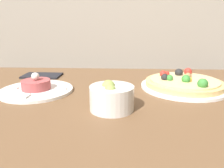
{
  "coord_description": "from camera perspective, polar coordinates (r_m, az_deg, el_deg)",
  "views": [
    {
      "loc": [
        0.06,
        -0.26,
        0.97
      ],
      "look_at": [
        0.03,
        0.45,
        0.77
      ],
      "focal_mm": 35.0,
      "sensor_mm": 36.0,
      "label": 1
    }
  ],
  "objects": [
    {
      "name": "napkin",
      "position": [
        1.05,
        -17.8,
        2.11
      ],
      "size": [
        0.17,
        0.11,
        0.01
      ],
      "color": "black",
      "rests_on": "dining_table"
    },
    {
      "name": "small_bowl",
      "position": [
        0.62,
        -0.13,
        -3.41
      ],
      "size": [
        0.13,
        0.13,
        0.08
      ],
      "color": "silver",
      "rests_on": "dining_table"
    },
    {
      "name": "pizza_plate",
      "position": [
        0.87,
        18.21,
        0.13
      ],
      "size": [
        0.32,
        0.32,
        0.06
      ],
      "color": "white",
      "rests_on": "dining_table"
    },
    {
      "name": "dining_table",
      "position": [
        0.78,
        -2.27,
        -9.33
      ],
      "size": [
        1.26,
        0.89,
        0.73
      ],
      "color": "brown",
      "rests_on": "ground_plane"
    },
    {
      "name": "tartare_plate",
      "position": [
        0.83,
        -19.13,
        -1.03
      ],
      "size": [
        0.26,
        0.26,
        0.07
      ],
      "color": "white",
      "rests_on": "dining_table"
    }
  ]
}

